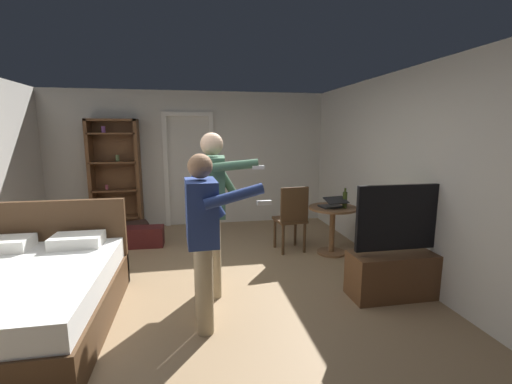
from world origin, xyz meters
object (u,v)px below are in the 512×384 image
object	(u,v)px
bottle_on_table	(345,199)
wooden_chair	(292,216)
laptop	(333,204)
person_striped_shirt	(214,201)
bookshelf	(116,172)
side_table	(332,222)
person_blue_shirt	(203,230)
bed	(17,298)
tv_flatscreen	(405,265)
suitcase_dark	(131,232)
suitcase_small	(144,237)

from	to	relation	value
bottle_on_table	wooden_chair	distance (m)	0.80
laptop	person_striped_shirt	distance (m)	1.96
bookshelf	side_table	distance (m)	3.86
bookshelf	person_blue_shirt	xyz separation A→B (m)	(1.43, -3.45, -0.15)
side_table	wooden_chair	bearing A→B (deg)	161.62
bed	bookshelf	distance (m)	3.31
bottle_on_table	laptop	bearing A→B (deg)	167.01
bookshelf	person_striped_shirt	size ratio (longest dim) A/B	1.13
tv_flatscreen	bed	bearing A→B (deg)	179.45
tv_flatscreen	bottle_on_table	bearing A→B (deg)	95.10
person_blue_shirt	laptop	bearing A→B (deg)	39.35
bookshelf	laptop	bearing A→B (deg)	-30.05
bed	person_striped_shirt	xyz separation A→B (m)	(1.80, 0.43, 0.73)
bookshelf	bottle_on_table	bearing A→B (deg)	-29.35
bottle_on_table	person_striped_shirt	size ratio (longest dim) A/B	0.16
suitcase_dark	suitcase_small	bearing A→B (deg)	-68.20
side_table	tv_flatscreen	bearing A→B (deg)	-79.47
bed	suitcase_small	distance (m)	2.32
bed	person_blue_shirt	xyz separation A→B (m)	(1.66, -0.24, 0.61)
suitcase_dark	bottle_on_table	bearing A→B (deg)	-38.29
bed	wooden_chair	xyz separation A→B (m)	(3.00, 1.53, 0.24)
bookshelf	suitcase_dark	world-z (taller)	bookshelf
wooden_chair	suitcase_dark	size ratio (longest dim) A/B	1.81
laptop	suitcase_dark	bearing A→B (deg)	158.26
tv_flatscreen	person_striped_shirt	distance (m)	2.18
wooden_chair	person_blue_shirt	bearing A→B (deg)	-127.15
laptop	suitcase_small	world-z (taller)	laptop
bookshelf	wooden_chair	world-z (taller)	bookshelf
laptop	person_striped_shirt	bearing A→B (deg)	-153.59
wooden_chair	person_striped_shirt	bearing A→B (deg)	-137.73
bookshelf	wooden_chair	bearing A→B (deg)	-31.31
bed	bookshelf	xyz separation A→B (m)	(0.23, 3.21, 0.76)
person_blue_shirt	suitcase_small	xyz separation A→B (m)	(-0.86, 2.42, -0.76)
tv_flatscreen	wooden_chair	size ratio (longest dim) A/B	1.25
bed	tv_flatscreen	size ratio (longest dim) A/B	1.57
bottle_on_table	suitcase_small	bearing A→B (deg)	162.45
bookshelf	laptop	world-z (taller)	bookshelf
suitcase_dark	side_table	bearing A→B (deg)	-37.87
tv_flatscreen	side_table	size ratio (longest dim) A/B	1.76
wooden_chair	person_striped_shirt	distance (m)	1.69
person_striped_shirt	tv_flatscreen	bearing A→B (deg)	-13.17
bookshelf	suitcase_small	xyz separation A→B (m)	(0.57, -1.03, -0.91)
person_blue_shirt	suitcase_small	distance (m)	2.67
side_table	suitcase_small	bearing A→B (deg)	163.13
laptop	bed	bearing A→B (deg)	-159.83
suitcase_dark	suitcase_small	world-z (taller)	suitcase_small
bookshelf	person_striped_shirt	distance (m)	3.19
bookshelf	laptop	distance (m)	3.83
bed	tv_flatscreen	xyz separation A→B (m)	(3.81, -0.04, 0.05)
wooden_chair	person_blue_shirt	size ratio (longest dim) A/B	0.62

